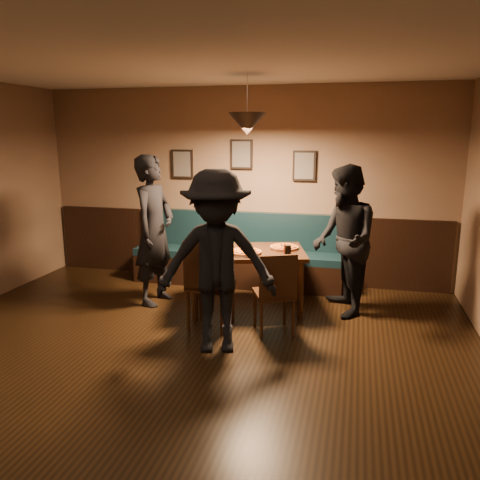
{
  "coord_description": "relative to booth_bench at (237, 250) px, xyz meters",
  "views": [
    {
      "loc": [
        1.64,
        -3.32,
        2.14
      ],
      "look_at": [
        0.36,
        1.9,
        0.95
      ],
      "focal_mm": 36.08,
      "sensor_mm": 36.0,
      "label": 1
    }
  ],
  "objects": [
    {
      "name": "diner_left",
      "position": [
        -0.83,
        -0.99,
        0.45
      ],
      "size": [
        0.54,
        0.74,
        1.89
      ],
      "primitive_type": "imported",
      "rotation": [
        0.0,
        0.0,
        1.45
      ],
      "color": "black",
      "rests_on": "floor"
    },
    {
      "name": "diner_right",
      "position": [
        1.52,
        -0.83,
        0.4
      ],
      "size": [
        0.91,
        1.04,
        1.8
      ],
      "primitive_type": "imported",
      "rotation": [
        0.0,
        0.0,
        -1.27
      ],
      "color": "black",
      "rests_on": "floor"
    },
    {
      "name": "picture_left",
      "position": [
        -0.9,
        0.27,
        1.2
      ],
      "size": [
        0.32,
        0.04,
        0.42
      ],
      "primitive_type": "cube",
      "color": "black",
      "rests_on": "wall_back"
    },
    {
      "name": "pizza_c",
      "position": [
        0.79,
        -0.76,
        0.27
      ],
      "size": [
        0.39,
        0.39,
        0.04
      ],
      "primitive_type": "cylinder",
      "rotation": [
        0.0,
        0.0,
        0.1
      ],
      "color": "#C25724",
      "rests_on": "dining_table"
    },
    {
      "name": "pizza_b",
      "position": [
        0.39,
        -1.11,
        0.27
      ],
      "size": [
        0.44,
        0.44,
        0.04
      ],
      "primitive_type": "cylinder",
      "rotation": [
        0.0,
        0.0,
        -0.21
      ],
      "color": "orange",
      "rests_on": "dining_table"
    },
    {
      "name": "pizza_a",
      "position": [
        -0.1,
        -0.79,
        0.26
      ],
      "size": [
        0.42,
        0.42,
        0.04
      ],
      "primitive_type": "cylinder",
      "rotation": [
        0.0,
        0.0,
        -0.41
      ],
      "color": "orange",
      "rests_on": "dining_table"
    },
    {
      "name": "diner_front",
      "position": [
        0.33,
        -2.16,
        0.41
      ],
      "size": [
        1.31,
        0.96,
        1.82
      ],
      "primitive_type": "imported",
      "rotation": [
        0.0,
        0.0,
        0.26
      ],
      "color": "black",
      "rests_on": "floor"
    },
    {
      "name": "picture_right",
      "position": [
        0.9,
        0.27,
        1.2
      ],
      "size": [
        0.32,
        0.04,
        0.42
      ],
      "primitive_type": "cube",
      "color": "black",
      "rests_on": "wall_back"
    },
    {
      "name": "dining_table",
      "position": [
        0.36,
        -0.95,
        -0.13
      ],
      "size": [
        1.58,
        1.23,
        0.75
      ],
      "primitive_type": "cube",
      "rotation": [
        0.0,
        0.0,
        0.26
      ],
      "color": "black",
      "rests_on": "floor"
    },
    {
      "name": "booth_bench",
      "position": [
        0.0,
        0.0,
        0.0
      ],
      "size": [
        3.0,
        0.6,
        1.0
      ],
      "primitive_type": null,
      "color": "#0F232D",
      "rests_on": "ground"
    },
    {
      "name": "napkin_b",
      "position": [
        -0.22,
        -1.24,
        0.25
      ],
      "size": [
        0.16,
        0.16,
        0.01
      ],
      "primitive_type": "cube",
      "rotation": [
        0.0,
        0.0,
        -0.11
      ],
      "color": "#1D6E2A",
      "rests_on": "dining_table"
    },
    {
      "name": "chair_near_right",
      "position": [
        0.81,
        -1.59,
        -0.04
      ],
      "size": [
        0.53,
        0.53,
        0.92
      ],
      "primitive_type": null,
      "rotation": [
        0.0,
        0.0,
        0.41
      ],
      "color": "black",
      "rests_on": "floor"
    },
    {
      "name": "ceiling",
      "position": [
        0.0,
        -3.2,
        2.3
      ],
      "size": [
        7.0,
        7.0,
        0.0
      ],
      "primitive_type": "plane",
      "rotation": [
        3.14,
        0.0,
        0.0
      ],
      "color": "silver",
      "rests_on": "ground"
    },
    {
      "name": "cutlery_set",
      "position": [
        0.34,
        -1.31,
        0.25
      ],
      "size": [
        0.18,
        0.1,
        0.0
      ],
      "primitive_type": "cube",
      "rotation": [
        0.0,
        0.0,
        1.12
      ],
      "color": "silver",
      "rests_on": "dining_table"
    },
    {
      "name": "soda_glass",
      "position": [
        0.91,
        -1.26,
        0.33
      ],
      "size": [
        0.09,
        0.09,
        0.16
      ],
      "primitive_type": "cylinder",
      "rotation": [
        0.0,
        0.0,
        -0.26
      ],
      "color": "black",
      "rests_on": "dining_table"
    },
    {
      "name": "wainscot",
      "position": [
        0.0,
        0.27,
        0.0
      ],
      "size": [
        5.88,
        0.06,
        1.0
      ],
      "primitive_type": "cube",
      "color": "black",
      "rests_on": "ground"
    },
    {
      "name": "picture_center",
      "position": [
        0.0,
        0.27,
        1.35
      ],
      "size": [
        0.32,
        0.04,
        0.42
      ],
      "primitive_type": "cube",
      "color": "black",
      "rests_on": "wall_back"
    },
    {
      "name": "wall_back",
      "position": [
        0.0,
        0.3,
        0.9
      ],
      "size": [
        6.0,
        0.0,
        6.0
      ],
      "primitive_type": "plane",
      "rotation": [
        1.57,
        0.0,
        0.0
      ],
      "color": "#8C704F",
      "rests_on": "ground"
    },
    {
      "name": "chair_near_left",
      "position": [
        0.1,
        -1.62,
        0.02
      ],
      "size": [
        0.48,
        0.48,
        1.03
      ],
      "primitive_type": null,
      "rotation": [
        0.0,
        0.0,
        -0.05
      ],
      "color": "black",
      "rests_on": "floor"
    },
    {
      "name": "tabasco_bottle",
      "position": [
        0.83,
        -0.99,
        0.31
      ],
      "size": [
        0.04,
        0.04,
        0.13
      ],
      "primitive_type": "cylinder",
      "rotation": [
        0.0,
        0.0,
        -0.34
      ],
      "color": "#911C04",
      "rests_on": "dining_table"
    },
    {
      "name": "pendant_lamp",
      "position": [
        0.36,
        -0.95,
        1.75
      ],
      "size": [
        0.44,
        0.44,
        0.25
      ],
      "primitive_type": "cone",
      "rotation": [
        3.14,
        0.0,
        0.0
      ],
      "color": "black",
      "rests_on": "ceiling"
    },
    {
      "name": "napkin_a",
      "position": [
        -0.25,
        -0.67,
        0.25
      ],
      "size": [
        0.18,
        0.18,
        0.01
      ],
      "primitive_type": "cube",
      "rotation": [
        0.0,
        0.0,
        0.56
      ],
      "color": "#207B2B",
      "rests_on": "dining_table"
    },
    {
      "name": "floor",
      "position": [
        0.0,
        -3.2,
        -0.5
      ],
      "size": [
        7.0,
        7.0,
        0.0
      ],
      "primitive_type": "plane",
      "color": "black",
      "rests_on": "ground"
    }
  ]
}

